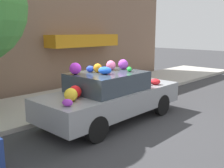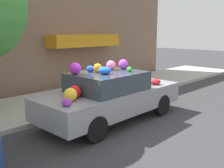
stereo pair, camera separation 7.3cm
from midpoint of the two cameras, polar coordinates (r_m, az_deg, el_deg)
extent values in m
plane|color=#38383A|center=(7.92, 0.23, -7.80)|extent=(60.00, 60.00, 0.00)
cube|color=#B2ADA3|center=(9.90, -11.02, -3.66)|extent=(24.00, 3.20, 0.13)
cube|color=#846651|center=(11.50, -18.09, 12.38)|extent=(18.00, 0.30, 5.81)
cube|color=orange|center=(12.45, -5.77, 9.40)|extent=(3.71, 0.90, 0.55)
cylinder|color=gold|center=(10.66, 4.33, -0.50)|extent=(0.20, 0.20, 0.55)
sphere|color=gold|center=(10.59, 4.36, 1.27)|extent=(0.18, 0.18, 0.18)
cube|color=gray|center=(7.73, 0.27, -3.36)|extent=(4.62, 1.89, 0.61)
cube|color=#333D47|center=(7.47, -0.69, 0.58)|extent=(2.10, 1.62, 0.52)
cylinder|color=black|center=(9.36, 2.55, -2.67)|extent=(0.66, 0.19, 0.66)
cylinder|color=black|center=(8.42, 11.06, -4.50)|extent=(0.66, 0.19, 0.66)
cylinder|color=black|center=(7.52, -11.86, -6.46)|extent=(0.66, 0.19, 0.66)
cylinder|color=black|center=(6.31, -3.16, -9.77)|extent=(0.66, 0.19, 0.66)
ellipsoid|color=purple|center=(6.02, -9.48, -3.99)|extent=(0.27, 0.31, 0.17)
sphere|color=purple|center=(8.04, 2.74, 4.31)|extent=(0.40, 0.40, 0.30)
ellipsoid|color=blue|center=(7.10, -1.29, 2.97)|extent=(0.40, 0.43, 0.20)
sphere|color=purple|center=(7.14, -7.73, 3.37)|extent=(0.44, 0.44, 0.32)
sphere|color=yellow|center=(8.55, 3.80, 0.86)|extent=(0.29, 0.29, 0.21)
sphere|color=red|center=(6.70, -7.79, -1.68)|extent=(0.43, 0.43, 0.32)
ellipsoid|color=green|center=(7.56, 4.08, 3.22)|extent=(0.21, 0.23, 0.14)
ellipsoid|color=pink|center=(9.27, 7.98, 1.46)|extent=(0.35, 0.36, 0.15)
ellipsoid|color=black|center=(8.86, 6.53, 1.61)|extent=(0.39, 0.40, 0.33)
ellipsoid|color=orange|center=(7.40, -2.87, 3.50)|extent=(0.26, 0.30, 0.25)
sphere|color=green|center=(8.59, 7.70, 0.98)|extent=(0.35, 0.35, 0.25)
sphere|color=pink|center=(7.88, 0.05, 4.10)|extent=(0.29, 0.29, 0.28)
ellipsoid|color=red|center=(8.42, 9.70, 0.49)|extent=(0.41, 0.42, 0.18)
sphere|color=blue|center=(8.30, 7.05, 0.83)|extent=(0.41, 0.41, 0.30)
ellipsoid|color=blue|center=(7.50, -4.50, 3.30)|extent=(0.28, 0.29, 0.18)
sphere|color=yellow|center=(6.39, -8.73, -2.32)|extent=(0.36, 0.36, 0.33)
camera|label=1|loc=(0.04, -89.73, 0.06)|focal=42.00mm
camera|label=2|loc=(0.04, 90.27, -0.06)|focal=42.00mm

